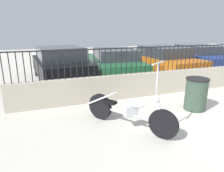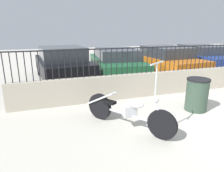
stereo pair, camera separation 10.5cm
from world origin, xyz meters
The scene contains 8 objects.
low_wall centered at (0.00, 2.40, 0.38)m, with size 10.45×0.18×0.76m.
fence_railing centered at (0.00, 2.40, 1.29)m, with size 10.45×0.04×0.81m.
motorcycle_silver centered at (-2.61, 0.69, 0.39)m, with size 1.37×1.90×1.51m.
trash_bin centered at (-0.45, 0.94, 0.43)m, with size 0.59×0.59×0.86m.
car_black centered at (-3.47, 5.49, 0.69)m, with size 2.25×4.16×1.39m.
car_green centered at (-1.08, 5.42, 0.64)m, with size 2.29×4.38×1.24m.
car_orange centered at (1.29, 5.25, 0.66)m, with size 2.11×4.53×1.29m.
car_blue centered at (3.64, 5.50, 0.66)m, with size 2.21×4.68×1.28m.
Camera 2 is at (-4.14, -3.06, 2.09)m, focal length 32.00 mm.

